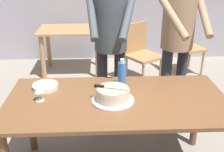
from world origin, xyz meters
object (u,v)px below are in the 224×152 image
Objects in this scene: person_standing_beside at (178,36)px; background_chair_0 at (141,51)px; cake_on_platter at (113,95)px; plate_stack at (45,86)px; main_dining_table at (117,110)px; background_table at (71,38)px; wine_glass_near at (39,89)px; background_chair_1 at (184,45)px; cake_knife at (104,87)px; water_bottle at (122,74)px; person_cutting_cake at (111,38)px.

person_standing_beside is 1.42m from background_chair_0.
background_chair_0 is at bearing 75.57° from cake_on_platter.
plate_stack is 0.13× the size of person_standing_beside.
plate_stack reaches higher than main_dining_table.
background_table is at bearing 89.71° from plate_stack.
plate_stack is 0.23m from wine_glass_near.
wine_glass_near is at bearing -119.15° from background_chair_0.
wine_glass_near reaches higher than cake_on_platter.
background_chair_0 reaches higher than background_table.
cake_on_platter is 0.38× the size of background_chair_1.
main_dining_table is 1.79× the size of background_table.
cake_knife is 0.51m from wine_glass_near.
person_standing_beside is at bearing -82.51° from background_chair_0.
cake_knife is at bearing -1.44° from wine_glass_near.
cake_on_platter is at bearing -133.61° from person_standing_beside.
cake_on_platter is 1.55× the size of plate_stack.
wine_glass_near is 0.16× the size of background_chair_0.
person_cutting_cake is (-0.08, 0.41, 0.21)m from water_bottle.
wine_glass_near is 0.14× the size of background_table.
cake_on_platter is at bearing -91.02° from person_cutting_cake.
background_chair_0 reaches higher than wine_glass_near.
plate_stack is 0.24× the size of background_chair_0.
background_table is at bearing 101.58° from cake_knife.
cake_on_platter is at bearing -104.43° from background_chair_0.
background_chair_0 is at bearing -158.93° from background_chair_1.
wine_glass_near is at bearing -129.31° from background_chair_1.
main_dining_table is 1.04× the size of person_cutting_cake.
wine_glass_near is 2.93m from background_chair_1.
cake_on_platter is at bearing -23.42° from plate_stack.
cake_on_platter is at bearing -3.32° from wine_glass_near.
background_chair_1 is (1.17, 2.00, -0.37)m from water_bottle.
background_chair_0 is at bearing 73.57° from cake_knife.
plate_stack is 0.68m from water_bottle.
background_chair_1 reaches higher than cake_on_platter.
person_standing_beside is (0.75, 0.69, 0.21)m from cake_knife.
main_dining_table is 1.99× the size of background_chair_1.
water_bottle reaches higher than wine_glass_near.
cake_knife is 0.29× the size of background_chair_0.
person_standing_beside reaches higher than wine_glass_near.
person_cutting_cake and person_standing_beside have the same top height.
person_standing_beside is at bearing 46.39° from cake_on_platter.
plate_stack is 0.13× the size of person_cutting_cake.
wine_glass_near is at bearing -151.63° from person_standing_beside.
background_table is (-0.56, 2.43, -0.22)m from cake_on_platter.
person_cutting_cake is 1.91× the size of background_chair_1.
person_cutting_cake is at bearing -71.79° from background_table.
plate_stack is (-0.51, 0.23, -0.10)m from cake_knife.
person_cutting_cake is at bearing 88.98° from cake_on_platter.
wine_glass_near is 2.27m from background_chair_0.
wine_glass_near reaches higher than main_dining_table.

